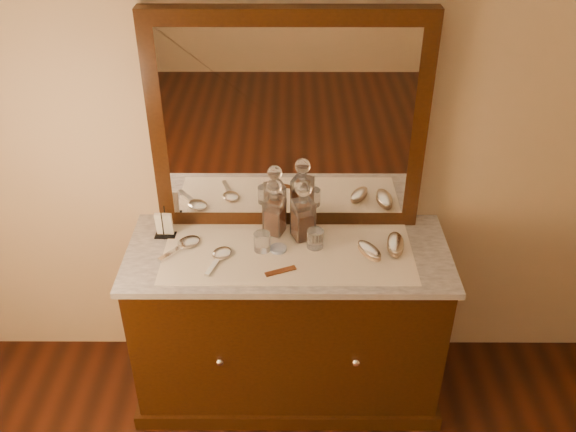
# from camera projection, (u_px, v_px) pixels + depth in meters

# --- Properties ---
(dresser_cabinet) EXTENTS (1.40, 0.55, 0.82)m
(dresser_cabinet) POSITION_uv_depth(u_px,v_px,m) (288.00, 324.00, 2.98)
(dresser_cabinet) COLOR black
(dresser_cabinet) RESTS_ON floor
(dresser_plinth) EXTENTS (1.46, 0.59, 0.08)m
(dresser_plinth) POSITION_uv_depth(u_px,v_px,m) (288.00, 377.00, 3.18)
(dresser_plinth) COLOR black
(dresser_plinth) RESTS_ON floor
(knob_left) EXTENTS (0.04, 0.04, 0.04)m
(knob_left) POSITION_uv_depth(u_px,v_px,m) (220.00, 362.00, 2.72)
(knob_left) COLOR silver
(knob_left) RESTS_ON dresser_cabinet
(knob_right) EXTENTS (0.04, 0.04, 0.04)m
(knob_right) POSITION_uv_depth(u_px,v_px,m) (356.00, 362.00, 2.72)
(knob_right) COLOR silver
(knob_right) RESTS_ON dresser_cabinet
(marble_top) EXTENTS (1.44, 0.59, 0.03)m
(marble_top) POSITION_uv_depth(u_px,v_px,m) (288.00, 254.00, 2.75)
(marble_top) COLOR silver
(marble_top) RESTS_ON dresser_cabinet
(mirror_frame) EXTENTS (1.20, 0.08, 1.00)m
(mirror_frame) POSITION_uv_depth(u_px,v_px,m) (288.00, 124.00, 2.67)
(mirror_frame) COLOR black
(mirror_frame) RESTS_ON marble_top
(mirror_glass) EXTENTS (1.06, 0.01, 0.86)m
(mirror_glass) POSITION_uv_depth(u_px,v_px,m) (288.00, 128.00, 2.64)
(mirror_glass) COLOR white
(mirror_glass) RESTS_ON marble_top
(lace_runner) EXTENTS (1.10, 0.45, 0.00)m
(lace_runner) POSITION_uv_depth(u_px,v_px,m) (288.00, 253.00, 2.72)
(lace_runner) COLOR white
(lace_runner) RESTS_ON marble_top
(pin_dish) EXTENTS (0.09, 0.09, 0.01)m
(pin_dish) POSITION_uv_depth(u_px,v_px,m) (278.00, 249.00, 2.73)
(pin_dish) COLOR white
(pin_dish) RESTS_ON lace_runner
(comb) EXTENTS (0.14, 0.08, 0.01)m
(comb) POSITION_uv_depth(u_px,v_px,m) (281.00, 271.00, 2.60)
(comb) COLOR maroon
(comb) RESTS_ON lace_runner
(napkin_rack) EXTENTS (0.10, 0.06, 0.14)m
(napkin_rack) POSITION_uv_depth(u_px,v_px,m) (164.00, 225.00, 2.80)
(napkin_rack) COLOR black
(napkin_rack) RESTS_ON marble_top
(decanter_left) EXTENTS (0.11, 0.11, 0.28)m
(decanter_left) POSITION_uv_depth(u_px,v_px,m) (274.00, 213.00, 2.80)
(decanter_left) COLOR #994116
(decanter_left) RESTS_ON lace_runner
(decanter_right) EXTENTS (0.12, 0.12, 0.29)m
(decanter_right) POSITION_uv_depth(u_px,v_px,m) (303.00, 216.00, 2.76)
(decanter_right) COLOR #994116
(decanter_right) RESTS_ON lace_runner
(brush_near) EXTENTS (0.13, 0.16, 0.04)m
(brush_near) POSITION_uv_depth(u_px,v_px,m) (369.00, 251.00, 2.70)
(brush_near) COLOR #94765A
(brush_near) RESTS_ON lace_runner
(brush_far) EXTENTS (0.09, 0.17, 0.05)m
(brush_far) POSITION_uv_depth(u_px,v_px,m) (395.00, 244.00, 2.73)
(brush_far) COLOR #94765A
(brush_far) RESTS_ON lace_runner
(hand_mirror_outer) EXTENTS (0.19, 0.21, 0.02)m
(hand_mirror_outer) POSITION_uv_depth(u_px,v_px,m) (186.00, 244.00, 2.76)
(hand_mirror_outer) COLOR silver
(hand_mirror_outer) RESTS_ON lace_runner
(hand_mirror_inner) EXTENTS (0.12, 0.22, 0.02)m
(hand_mirror_inner) POSITION_uv_depth(u_px,v_px,m) (220.00, 256.00, 2.69)
(hand_mirror_inner) COLOR silver
(hand_mirror_inner) RESTS_ON lace_runner
(tumblers) EXTENTS (0.31, 0.10, 0.08)m
(tumblers) POSITION_uv_depth(u_px,v_px,m) (289.00, 240.00, 2.73)
(tumblers) COLOR white
(tumblers) RESTS_ON lace_runner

